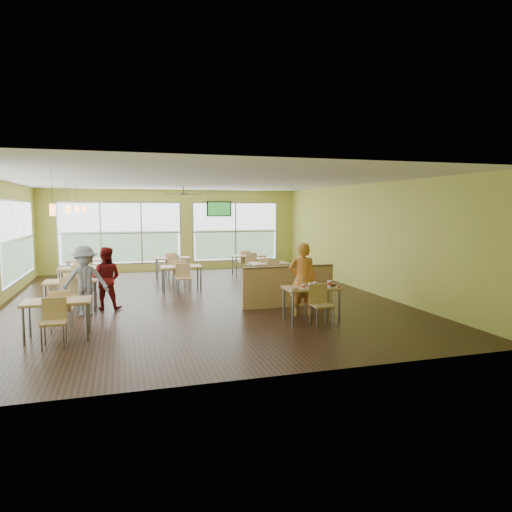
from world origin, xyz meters
name	(u,v)px	position (x,y,z in m)	size (l,w,h in m)	color
room	(199,241)	(0.00, 0.00, 1.60)	(12.00, 12.04, 3.20)	black
window_bays	(100,240)	(-2.65, 3.08, 1.48)	(9.24, 10.24, 2.38)	white
main_table	(311,292)	(2.00, -3.00, 0.63)	(1.22, 1.52, 0.87)	tan
half_wall_divider	(288,286)	(2.00, -1.55, 0.52)	(2.40, 0.14, 1.04)	tan
dining_tables	(155,270)	(-1.05, 1.71, 0.63)	(6.92, 8.72, 0.87)	tan
pendant_lights	(73,209)	(-3.20, 0.68, 2.45)	(0.11, 7.31, 0.86)	#2D2119
ceiling_fan	(183,194)	(0.00, 3.00, 2.95)	(1.25, 1.25, 0.29)	#2D2119
tv_backwall	(219,209)	(1.80, 5.90, 2.45)	(1.00, 0.07, 0.60)	black
man_plaid	(302,280)	(1.94, -2.62, 0.86)	(0.63, 0.41, 1.71)	#DC4F18
patron_maroon	(106,278)	(-2.39, -0.55, 0.77)	(0.75, 0.58, 1.54)	maroon
patron_grey	(85,281)	(-2.84, -1.05, 0.81)	(1.05, 0.60, 1.62)	slate
cup_blue	(303,286)	(1.73, -3.20, 0.81)	(0.08, 0.08, 0.30)	white
cup_yellow	(310,286)	(1.87, -3.24, 0.82)	(0.10, 0.10, 0.35)	white
cup_red_near	(315,285)	(2.01, -3.17, 0.83)	(0.11, 0.11, 0.38)	white
cup_red_far	(330,283)	(2.39, -3.09, 0.82)	(0.10, 0.10, 0.36)	white
food_basket	(331,285)	(2.48, -3.01, 0.78)	(0.22, 0.22, 0.05)	black
ketchup_cup	(339,287)	(2.54, -3.27, 0.76)	(0.06, 0.06, 0.03)	maroon
wrapper_left	(295,289)	(1.53, -3.22, 0.77)	(0.15, 0.14, 0.04)	#A4884F
wrapper_mid	(308,284)	(2.00, -2.80, 0.78)	(0.21, 0.19, 0.05)	#A4884F
wrapper_right	(324,287)	(2.18, -3.25, 0.77)	(0.15, 0.14, 0.04)	#A4884F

